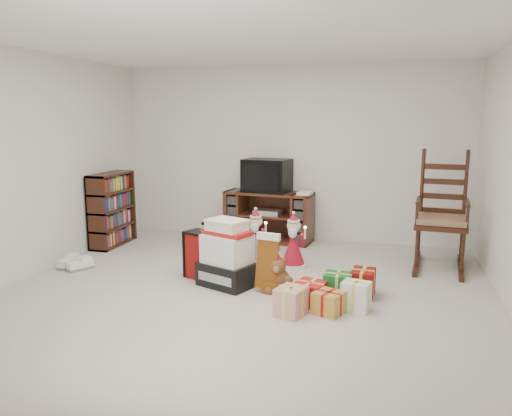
{
  "coord_description": "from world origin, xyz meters",
  "views": [
    {
      "loc": [
        1.38,
        -4.62,
        1.77
      ],
      "look_at": [
        -0.02,
        0.6,
        0.79
      ],
      "focal_mm": 35.0,
      "sensor_mm": 36.0,
      "label": 1
    }
  ],
  "objects": [
    {
      "name": "gift_cluster",
      "position": [
        0.91,
        -0.08,
        0.13
      ],
      "size": [
        0.74,
        1.03,
        0.25
      ],
      "color": "#B41614",
      "rests_on": "floor"
    },
    {
      "name": "crt_television",
      "position": [
        -0.31,
        2.27,
        0.95
      ],
      "size": [
        0.7,
        0.55,
        0.47
      ],
      "rotation": [
        0.0,
        0.0,
        -0.16
      ],
      "color": "black",
      "rests_on": "tv_stand"
    },
    {
      "name": "stocking",
      "position": [
        0.22,
        0.15,
        0.31
      ],
      "size": [
        0.31,
        0.17,
        0.62
      ],
      "primitive_type": null,
      "rotation": [
        0.0,
        0.0,
        -0.17
      ],
      "color": "#0E650B",
      "rests_on": "floor"
    },
    {
      "name": "rocking_chair",
      "position": [
        2.0,
        1.53,
        0.5
      ],
      "size": [
        0.67,
        1.01,
        1.45
      ],
      "rotation": [
        0.0,
        0.0,
        -0.09
      ],
      "color": "#391B0F",
      "rests_on": "floor"
    },
    {
      "name": "red_suitcase",
      "position": [
        -0.55,
        0.37,
        0.27
      ],
      "size": [
        0.46,
        0.35,
        0.62
      ],
      "rotation": [
        0.0,
        0.0,
        -0.38
      ],
      "color": "maroon",
      "rests_on": "floor"
    },
    {
      "name": "mrs_claus_figurine",
      "position": [
        -0.19,
        1.2,
        0.25
      ],
      "size": [
        0.32,
        0.31,
        0.66
      ],
      "color": "#AC1224",
      "rests_on": "floor"
    },
    {
      "name": "santa_figurine",
      "position": [
        0.32,
        1.06,
        0.26
      ],
      "size": [
        0.32,
        0.31,
        0.66
      ],
      "color": "#AC1224",
      "rests_on": "floor"
    },
    {
      "name": "room",
      "position": [
        0.0,
        0.0,
        1.25
      ],
      "size": [
        5.01,
        5.01,
        2.51
      ],
      "color": "beige",
      "rests_on": "ground"
    },
    {
      "name": "tv_stand",
      "position": [
        -0.27,
        2.25,
        0.36
      ],
      "size": [
        1.29,
        0.57,
        0.72
      ],
      "rotation": [
        0.0,
        0.0,
        -0.1
      ],
      "color": "#4E2516",
      "rests_on": "floor"
    },
    {
      "name": "sneaker_pair",
      "position": [
        -2.18,
        0.32,
        0.05
      ],
      "size": [
        0.4,
        0.32,
        0.11
      ],
      "rotation": [
        0.0,
        0.0,
        -0.26
      ],
      "color": "white",
      "rests_on": "floor"
    },
    {
      "name": "teddy_bear",
      "position": [
        0.33,
        0.18,
        0.16
      ],
      "size": [
        0.24,
        0.21,
        0.36
      ],
      "color": "brown",
      "rests_on": "floor"
    },
    {
      "name": "gift_pile",
      "position": [
        -0.24,
        0.22,
        0.31
      ],
      "size": [
        0.67,
        0.59,
        0.7
      ],
      "rotation": [
        0.0,
        0.0,
        -0.39
      ],
      "color": "black",
      "rests_on": "floor"
    },
    {
      "name": "bookshelf",
      "position": [
        -2.33,
        1.46,
        0.49
      ],
      "size": [
        0.28,
        0.83,
        1.01
      ],
      "color": "#391B0F",
      "rests_on": "floor"
    }
  ]
}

